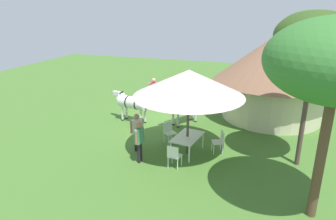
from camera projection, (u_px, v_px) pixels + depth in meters
ground_plane at (160, 120)px, 15.88m from camera, size 36.00×36.00×0.00m
thatched_hut at (274, 73)px, 15.55m from camera, size 6.22×6.22×4.37m
shade_umbrella at (189, 83)px, 11.37m from camera, size 4.26×4.26×3.42m
patio_dining_table at (188, 138)px, 12.11m from camera, size 1.66×1.12×0.74m
patio_chair_near_hut at (174, 155)px, 11.04m from camera, size 0.47×0.49×0.90m
patio_chair_near_lawn at (220, 140)px, 12.22m from camera, size 0.56×0.55×0.90m
patio_chair_east_end at (169, 131)px, 13.18m from camera, size 0.60×0.60×0.90m
guest_beside_umbrella at (137, 129)px, 12.22m from camera, size 0.46×0.43×1.60m
guest_behind_table at (139, 139)px, 11.31m from camera, size 0.58×0.22×1.61m
standing_watcher at (154, 90)px, 17.51m from camera, size 0.46×0.51×1.75m
striped_lounge_chair at (199, 104)px, 17.59m from camera, size 0.75×0.93×0.61m
zebra_nearest_camera at (132, 103)px, 15.35m from camera, size 0.95×2.21×1.54m
zebra_by_umbrella at (184, 105)px, 15.07m from camera, size 1.94×1.47×1.53m
acacia_tree_left_background at (316, 36)px, 9.93m from camera, size 2.71×2.71×5.54m
acacia_tree_right_background at (310, 28)px, 18.24m from camera, size 3.40×3.40×5.43m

